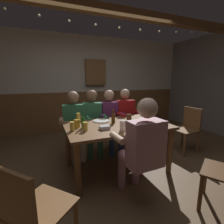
{
  "coord_description": "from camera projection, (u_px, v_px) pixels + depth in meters",
  "views": [
    {
      "loc": [
        -1.02,
        -2.22,
        1.46
      ],
      "look_at": [
        0.0,
        0.25,
        0.91
      ],
      "focal_mm": 26.44,
      "sensor_mm": 36.0,
      "label": 1
    }
  ],
  "objects": [
    {
      "name": "pint_glass_3",
      "position": [
        78.0,
        118.0,
        2.64
      ],
      "size": [
        0.06,
        0.06,
        0.16
      ],
      "primitive_type": "cylinder",
      "color": "#E5C64C",
      "rests_on": "dining_table"
    },
    {
      "name": "bottle_1",
      "position": [
        113.0,
        118.0,
        2.63
      ],
      "size": [
        0.06,
        0.06,
        0.22
      ],
      "color": "#593314",
      "rests_on": "dining_table"
    },
    {
      "name": "wall_dart_cabinet",
      "position": [
        95.0,
        72.0,
        4.63
      ],
      "size": [
        0.56,
        0.15,
        0.7
      ],
      "color": "brown"
    },
    {
      "name": "plate_1",
      "position": [
        146.0,
        119.0,
        2.86
      ],
      "size": [
        0.25,
        0.25,
        0.01
      ],
      "primitive_type": "cylinder",
      "color": "white",
      "rests_on": "dining_table"
    },
    {
      "name": "pint_glass_1",
      "position": [
        85.0,
        126.0,
        2.25
      ],
      "size": [
        0.07,
        0.07,
        0.12
      ],
      "primitive_type": "cylinder",
      "color": "#E5C64C",
      "rests_on": "dining_table"
    },
    {
      "name": "back_wall_upper",
      "position": [
        81.0,
        64.0,
        4.56
      ],
      "size": [
        6.28,
        0.12,
        1.52
      ],
      "primitive_type": "cube",
      "color": "beige"
    },
    {
      "name": "back_wall_wainscot",
      "position": [
        83.0,
        110.0,
        4.83
      ],
      "size": [
        6.28,
        0.12,
        1.08
      ],
      "primitive_type": "cube",
      "color": "brown",
      "rests_on": "ground_plane"
    },
    {
      "name": "ceiling_beam",
      "position": [
        106.0,
        10.0,
        2.61
      ],
      "size": [
        5.65,
        0.14,
        0.16
      ],
      "primitive_type": "cube",
      "color": "brown"
    },
    {
      "name": "person_2",
      "position": [
        111.0,
        119.0,
        3.3
      ],
      "size": [
        0.49,
        0.51,
        1.23
      ],
      "rotation": [
        0.0,
        0.0,
        3.17
      ],
      "color": "#6B2D66",
      "rests_on": "ground_plane"
    },
    {
      "name": "chair_empty_near_left",
      "position": [
        32.0,
        212.0,
        1.24
      ],
      "size": [
        0.62,
        0.62,
        0.88
      ],
      "rotation": [
        0.0,
        0.0,
        -0.84
      ],
      "color": "brown",
      "rests_on": "ground_plane"
    },
    {
      "name": "pint_glass_6",
      "position": [
        77.0,
        123.0,
        2.41
      ],
      "size": [
        0.08,
        0.08,
        0.11
      ],
      "primitive_type": "cylinder",
      "color": "gold",
      "rests_on": "dining_table"
    },
    {
      "name": "condiment_caddy",
      "position": [
        105.0,
        128.0,
        2.32
      ],
      "size": [
        0.14,
        0.1,
        0.05
      ],
      "primitive_type": "cube",
      "color": "#B2B7BC",
      "rests_on": "dining_table"
    },
    {
      "name": "pint_glass_2",
      "position": [
        151.0,
        121.0,
        2.54
      ],
      "size": [
        0.07,
        0.07,
        0.11
      ],
      "primitive_type": "cylinder",
      "color": "#E5C64C",
      "rests_on": "dining_table"
    },
    {
      "name": "pint_glass_0",
      "position": [
        72.0,
        126.0,
        2.24
      ],
      "size": [
        0.06,
        0.06,
        0.13
      ],
      "primitive_type": "cylinder",
      "color": "#E5C64C",
      "rests_on": "dining_table"
    },
    {
      "name": "dining_table",
      "position": [
        117.0,
        131.0,
        2.59
      ],
      "size": [
        1.58,
        0.99,
        0.76
      ],
      "color": "brown",
      "rests_on": "ground_plane"
    },
    {
      "name": "ground_plane",
      "position": [
        118.0,
        170.0,
        2.69
      ],
      "size": [
        7.54,
        7.54,
        0.0
      ],
      "primitive_type": "plane",
      "color": "brown"
    },
    {
      "name": "person_4",
      "position": [
        142.0,
        145.0,
        1.92
      ],
      "size": [
        0.56,
        0.53,
        1.26
      ],
      "rotation": [
        0.0,
        0.0,
        0.05
      ],
      "color": "#B78493",
      "rests_on": "ground_plane"
    },
    {
      "name": "bottle_0",
      "position": [
        83.0,
        122.0,
        2.38
      ],
      "size": [
        0.06,
        0.06,
        0.23
      ],
      "color": "#195923",
      "rests_on": "dining_table"
    },
    {
      "name": "pint_glass_4",
      "position": [
        129.0,
        119.0,
        2.59
      ],
      "size": [
        0.08,
        0.08,
        0.15
      ],
      "primitive_type": "cylinder",
      "color": "#4C2D19",
      "rests_on": "dining_table"
    },
    {
      "name": "chair_empty_near_right",
      "position": [
        187.0,
        128.0,
        3.34
      ],
      "size": [
        0.47,
        0.47,
        0.88
      ],
      "rotation": [
        0.0,
        0.0,
        -4.64
      ],
      "color": "brown",
      "rests_on": "ground_plane"
    },
    {
      "name": "person_1",
      "position": [
        93.0,
        119.0,
        3.17
      ],
      "size": [
        0.52,
        0.57,
        1.24
      ],
      "rotation": [
        0.0,
        0.0,
        3.0
      ],
      "color": "#33724C",
      "rests_on": "ground_plane"
    },
    {
      "name": "plate_0",
      "position": [
        101.0,
        121.0,
        2.75
      ],
      "size": [
        0.27,
        0.27,
        0.01
      ],
      "primitive_type": "cylinder",
      "color": "white",
      "rests_on": "dining_table"
    },
    {
      "name": "string_lights",
      "position": [
        108.0,
        23.0,
        2.61
      ],
      "size": [
        4.43,
        0.04,
        0.17
      ],
      "color": "#F9EAB2"
    },
    {
      "name": "pint_glass_5",
      "position": [
        123.0,
        126.0,
        2.25
      ],
      "size": [
        0.08,
        0.08,
        0.14
      ],
      "primitive_type": "cylinder",
      "color": "white",
      "rests_on": "dining_table"
    },
    {
      "name": "person_3",
      "position": [
        126.0,
        117.0,
        3.44
      ],
      "size": [
        0.54,
        0.55,
        1.24
      ],
      "rotation": [
        0.0,
        0.0,
        3.19
      ],
      "color": "#AD1919",
      "rests_on": "ground_plane"
    },
    {
      "name": "person_0",
      "position": [
        74.0,
        121.0,
        3.04
      ],
      "size": [
        0.57,
        0.52,
        1.23
      ],
      "rotation": [
        0.0,
        0.0,
        3.05
      ],
      "color": "#33724C",
      "rests_on": "ground_plane"
    }
  ]
}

